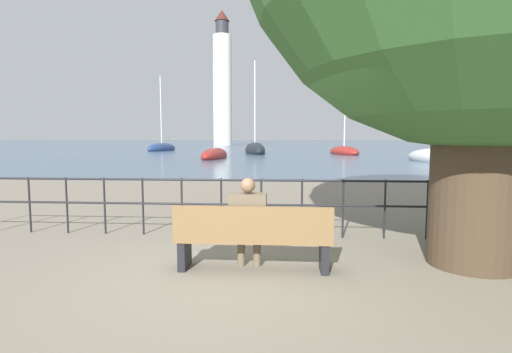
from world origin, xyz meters
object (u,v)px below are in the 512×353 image
at_px(sailboat_0, 444,158).
at_px(harbor_lighthouse, 223,83).
at_px(sailboat_3, 344,152).
at_px(sailboat_4, 215,155).
at_px(seated_person_left, 248,219).
at_px(park_bench, 253,239).
at_px(sailboat_5, 255,150).
at_px(sailboat_2, 162,148).

height_order(sailboat_0, harbor_lighthouse, harbor_lighthouse).
relative_size(sailboat_3, sailboat_4, 1.08).
bearing_deg(seated_person_left, park_bench, -47.47).
xyz_separation_m(sailboat_4, harbor_lighthouse, (-8.12, 56.98, 13.58)).
height_order(park_bench, sailboat_5, sailboat_5).
relative_size(seated_person_left, harbor_lighthouse, 0.04).
height_order(seated_person_left, harbor_lighthouse, harbor_lighthouse).
bearing_deg(sailboat_5, sailboat_2, 134.71).
relative_size(sailboat_3, harbor_lighthouse, 0.30).
height_order(sailboat_0, sailboat_4, sailboat_0).
bearing_deg(sailboat_3, park_bench, -115.71).
xyz_separation_m(seated_person_left, sailboat_2, (-15.68, 46.36, -0.33)).
bearing_deg(park_bench, seated_person_left, 132.53).
xyz_separation_m(park_bench, sailboat_5, (-2.83, 38.42, -0.05)).
xyz_separation_m(sailboat_2, sailboat_3, (22.42, -9.00, -0.06)).
bearing_deg(park_bench, sailboat_0, 63.94).
xyz_separation_m(park_bench, harbor_lighthouse, (-13.65, 85.43, 13.44)).
height_order(sailboat_4, sailboat_5, sailboat_5).
bearing_deg(sailboat_2, seated_person_left, -53.85).
bearing_deg(park_bench, sailboat_5, 94.22).
xyz_separation_m(sailboat_0, sailboat_5, (-14.54, 14.49, 0.06)).
height_order(park_bench, sailboat_2, sailboat_2).
height_order(sailboat_2, harbor_lighthouse, harbor_lighthouse).
relative_size(sailboat_0, harbor_lighthouse, 0.36).
distance_m(sailboat_0, sailboat_3, 14.42).
bearing_deg(seated_person_left, sailboat_0, 63.73).
relative_size(sailboat_4, sailboat_5, 0.80).
distance_m(sailboat_2, sailboat_5, 15.21).
bearing_deg(sailboat_3, seated_person_left, -115.83).
bearing_deg(harbor_lighthouse, sailboat_3, -67.05).
bearing_deg(park_bench, sailboat_4, 101.01).
bearing_deg(sailboat_4, park_bench, -76.11).
distance_m(park_bench, harbor_lighthouse, 87.55).
height_order(sailboat_5, harbor_lighthouse, harbor_lighthouse).
relative_size(park_bench, seated_person_left, 1.67).
height_order(seated_person_left, sailboat_4, sailboat_4).
bearing_deg(harbor_lighthouse, park_bench, -80.92).
bearing_deg(sailboat_4, sailboat_3, 39.31).
distance_m(sailboat_4, harbor_lighthouse, 59.14).
bearing_deg(sailboat_2, sailboat_0, -21.88).
relative_size(seated_person_left, sailboat_4, 0.15).
xyz_separation_m(seated_person_left, sailboat_4, (-5.46, 28.36, -0.39)).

